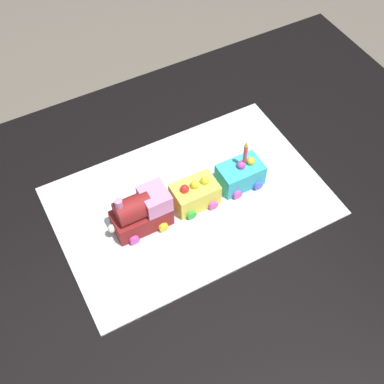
% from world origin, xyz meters
% --- Properties ---
extents(ground_plane, '(8.00, 8.00, 0.00)m').
position_xyz_m(ground_plane, '(0.00, 0.00, 0.00)').
color(ground_plane, '#6B6054').
extents(dining_table, '(1.40, 1.00, 0.74)m').
position_xyz_m(dining_table, '(0.00, 0.00, 0.63)').
color(dining_table, black).
rests_on(dining_table, ground).
extents(cake_board, '(0.60, 0.40, 0.00)m').
position_xyz_m(cake_board, '(0.00, 0.05, 0.74)').
color(cake_board, silver).
rests_on(cake_board, dining_table).
extents(cake_locomotive, '(0.14, 0.08, 0.12)m').
position_xyz_m(cake_locomotive, '(-0.12, 0.05, 0.79)').
color(cake_locomotive, maroon).
rests_on(cake_locomotive, cake_board).
extents(cake_car_hopper_lemon, '(0.10, 0.08, 0.07)m').
position_xyz_m(cake_car_hopper_lemon, '(0.01, 0.05, 0.77)').
color(cake_car_hopper_lemon, '#F4E04C').
rests_on(cake_car_hopper_lemon, cake_board).
extents(cake_car_caboose_turquoise, '(0.10, 0.08, 0.07)m').
position_xyz_m(cake_car_caboose_turquoise, '(0.13, 0.05, 0.77)').
color(cake_car_caboose_turquoise, '#38B7C6').
rests_on(cake_car_caboose_turquoise, cake_board).
extents(birthday_candle, '(0.01, 0.01, 0.06)m').
position_xyz_m(birthday_candle, '(0.13, 0.05, 0.85)').
color(birthday_candle, '#F24C59').
rests_on(birthday_candle, cake_car_caboose_turquoise).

